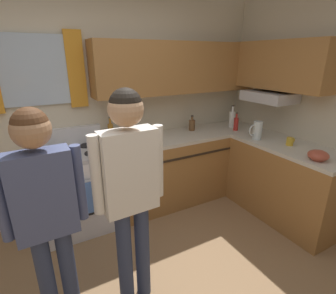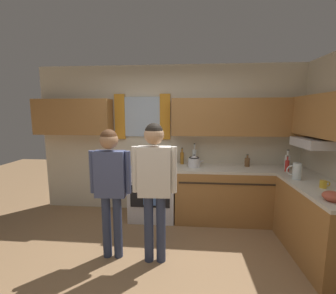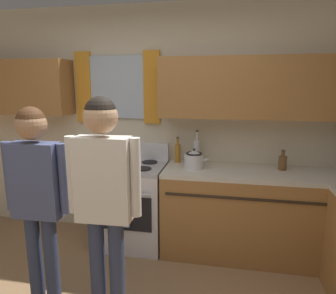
{
  "view_description": "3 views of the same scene",
  "coord_description": "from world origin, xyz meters",
  "px_view_note": "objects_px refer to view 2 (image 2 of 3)",
  "views": [
    {
      "loc": [
        -0.55,
        -1.16,
        1.86
      ],
      "look_at": [
        0.45,
        0.67,
        1.12
      ],
      "focal_mm": 27.62,
      "sensor_mm": 36.0,
      "label": 1
    },
    {
      "loc": [
        0.36,
        -2.17,
        1.79
      ],
      "look_at": [
        0.09,
        0.95,
        1.32
      ],
      "focal_mm": 24.39,
      "sensor_mm": 36.0,
      "label": 2
    },
    {
      "loc": [
        0.79,
        -1.5,
        1.75
      ],
      "look_at": [
        0.31,
        0.98,
        1.23
      ],
      "focal_mm": 32.59,
      "sensor_mm": 36.0,
      "label": 3
    }
  ],
  "objects_px": {
    "stove_oven": "(153,190)",
    "bottle_sauce_red": "(287,165)",
    "mixing_bowl": "(333,196)",
    "water_pitcher": "(296,171)",
    "adult_left": "(110,179)",
    "bottle_squat_brown": "(247,162)",
    "stovetop_kettle": "(194,161)",
    "adult_in_plaid": "(154,177)",
    "bottle_oil_amber": "(182,158)",
    "bottle_tall_clear": "(194,156)",
    "mug_mustard_yellow": "(324,184)",
    "bottle_milk_white": "(287,162)"
  },
  "relations": [
    {
      "from": "bottle_squat_brown",
      "to": "bottle_oil_amber",
      "type": "distance_m",
      "value": 1.09
    },
    {
      "from": "mixing_bowl",
      "to": "bottle_oil_amber",
      "type": "bearing_deg",
      "value": 134.96
    },
    {
      "from": "stovetop_kettle",
      "to": "mixing_bowl",
      "type": "xyz_separation_m",
      "value": [
        1.36,
        -1.37,
        -0.05
      ]
    },
    {
      "from": "adult_in_plaid",
      "to": "bottle_squat_brown",
      "type": "bearing_deg",
      "value": 43.19
    },
    {
      "from": "bottle_tall_clear",
      "to": "mixing_bowl",
      "type": "distance_m",
      "value": 2.07
    },
    {
      "from": "mug_mustard_yellow",
      "to": "adult_in_plaid",
      "type": "bearing_deg",
      "value": -173.16
    },
    {
      "from": "stove_oven",
      "to": "water_pitcher",
      "type": "bearing_deg",
      "value": -16.34
    },
    {
      "from": "stove_oven",
      "to": "bottle_sauce_red",
      "type": "distance_m",
      "value": 2.17
    },
    {
      "from": "bottle_tall_clear",
      "to": "water_pitcher",
      "type": "relative_size",
      "value": 1.67
    },
    {
      "from": "bottle_sauce_red",
      "to": "bottle_oil_amber",
      "type": "xyz_separation_m",
      "value": [
        -1.61,
        0.38,
        0.02
      ]
    },
    {
      "from": "bottle_squat_brown",
      "to": "bottle_tall_clear",
      "type": "relative_size",
      "value": 0.56
    },
    {
      "from": "mug_mustard_yellow",
      "to": "mixing_bowl",
      "type": "height_order",
      "value": "mixing_bowl"
    },
    {
      "from": "bottle_oil_amber",
      "to": "bottle_milk_white",
      "type": "height_order",
      "value": "bottle_milk_white"
    },
    {
      "from": "stovetop_kettle",
      "to": "adult_in_plaid",
      "type": "height_order",
      "value": "adult_in_plaid"
    },
    {
      "from": "mixing_bowl",
      "to": "adult_left",
      "type": "height_order",
      "value": "adult_left"
    },
    {
      "from": "bottle_tall_clear",
      "to": "water_pitcher",
      "type": "distance_m",
      "value": 1.56
    },
    {
      "from": "stove_oven",
      "to": "bottle_squat_brown",
      "type": "height_order",
      "value": "bottle_squat_brown"
    },
    {
      "from": "adult_left",
      "to": "adult_in_plaid",
      "type": "relative_size",
      "value": 0.95
    },
    {
      "from": "bottle_squat_brown",
      "to": "mixing_bowl",
      "type": "height_order",
      "value": "bottle_squat_brown"
    },
    {
      "from": "mixing_bowl",
      "to": "bottle_tall_clear",
      "type": "bearing_deg",
      "value": 130.87
    },
    {
      "from": "stove_oven",
      "to": "adult_in_plaid",
      "type": "height_order",
      "value": "adult_in_plaid"
    },
    {
      "from": "mug_mustard_yellow",
      "to": "adult_in_plaid",
      "type": "height_order",
      "value": "adult_in_plaid"
    },
    {
      "from": "bottle_milk_white",
      "to": "water_pitcher",
      "type": "xyz_separation_m",
      "value": [
        -0.12,
        -0.57,
        -0.01
      ]
    },
    {
      "from": "bottle_squat_brown",
      "to": "bottle_milk_white",
      "type": "distance_m",
      "value": 0.6
    },
    {
      "from": "bottle_squat_brown",
      "to": "mixing_bowl",
      "type": "relative_size",
      "value": 1.07
    },
    {
      "from": "water_pitcher",
      "to": "adult_left",
      "type": "xyz_separation_m",
      "value": [
        -2.38,
        -0.55,
        -0.0
      ]
    },
    {
      "from": "adult_left",
      "to": "stove_oven",
      "type": "bearing_deg",
      "value": 73.7
    },
    {
      "from": "stove_oven",
      "to": "adult_left",
      "type": "relative_size",
      "value": 0.69
    },
    {
      "from": "stove_oven",
      "to": "bottle_tall_clear",
      "type": "distance_m",
      "value": 0.93
    },
    {
      "from": "stove_oven",
      "to": "bottle_milk_white",
      "type": "xyz_separation_m",
      "value": [
        2.16,
        -0.03,
        0.55
      ]
    },
    {
      "from": "bottle_milk_white",
      "to": "adult_in_plaid",
      "type": "distance_m",
      "value": 2.28
    },
    {
      "from": "adult_left",
      "to": "bottle_squat_brown",
      "type": "bearing_deg",
      "value": 33.16
    },
    {
      "from": "bottle_sauce_red",
      "to": "bottle_oil_amber",
      "type": "height_order",
      "value": "bottle_oil_amber"
    },
    {
      "from": "water_pitcher",
      "to": "adult_left",
      "type": "relative_size",
      "value": 0.14
    },
    {
      "from": "stovetop_kettle",
      "to": "adult_in_plaid",
      "type": "distance_m",
      "value": 1.28
    },
    {
      "from": "bottle_oil_amber",
      "to": "mixing_bowl",
      "type": "distance_m",
      "value": 2.22
    },
    {
      "from": "bottle_sauce_red",
      "to": "stovetop_kettle",
      "type": "xyz_separation_m",
      "value": [
        -1.4,
        0.18,
        0.0
      ]
    },
    {
      "from": "bottle_oil_amber",
      "to": "stovetop_kettle",
      "type": "xyz_separation_m",
      "value": [
        0.21,
        -0.2,
        -0.01
      ]
    },
    {
      "from": "adult_in_plaid",
      "to": "bottle_tall_clear",
      "type": "bearing_deg",
      "value": 70.2
    },
    {
      "from": "bottle_oil_amber",
      "to": "adult_left",
      "type": "bearing_deg",
      "value": -121.43
    },
    {
      "from": "bottle_squat_brown",
      "to": "mug_mustard_yellow",
      "type": "relative_size",
      "value": 1.71
    },
    {
      "from": "bottle_squat_brown",
      "to": "adult_left",
      "type": "height_order",
      "value": "adult_left"
    },
    {
      "from": "bottle_sauce_red",
      "to": "adult_in_plaid",
      "type": "height_order",
      "value": "adult_in_plaid"
    },
    {
      "from": "bottle_sauce_red",
      "to": "water_pitcher",
      "type": "bearing_deg",
      "value": -97.33
    },
    {
      "from": "bottle_squat_brown",
      "to": "bottle_milk_white",
      "type": "bearing_deg",
      "value": -12.51
    },
    {
      "from": "water_pitcher",
      "to": "adult_in_plaid",
      "type": "xyz_separation_m",
      "value": [
        -1.84,
        -0.59,
        0.04
      ]
    },
    {
      "from": "stove_oven",
      "to": "stovetop_kettle",
      "type": "xyz_separation_m",
      "value": [
        0.69,
        -0.0,
        0.53
      ]
    },
    {
      "from": "bottle_tall_clear",
      "to": "stovetop_kettle",
      "type": "relative_size",
      "value": 1.34
    },
    {
      "from": "bottle_tall_clear",
      "to": "mug_mustard_yellow",
      "type": "xyz_separation_m",
      "value": [
        1.5,
        -1.14,
        -0.1
      ]
    },
    {
      "from": "bottle_sauce_red",
      "to": "mixing_bowl",
      "type": "distance_m",
      "value": 1.19
    }
  ]
}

